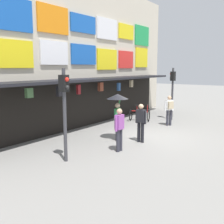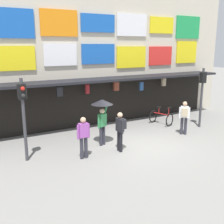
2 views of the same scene
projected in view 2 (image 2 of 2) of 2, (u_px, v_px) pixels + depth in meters
ground_plane at (139, 145)px, 12.27m from camera, size 80.00×80.00×0.00m
shopfront at (93, 52)px, 15.21m from camera, size 18.00×2.60×8.00m
traffic_light_near at (23, 107)px, 10.18m from camera, size 0.30×0.34×3.20m
traffic_light_far at (202, 88)px, 14.58m from camera, size 0.29×0.33×3.20m
bicycle_parked at (161, 118)px, 15.47m from camera, size 1.04×1.32×1.05m
pedestrian_in_green at (83, 135)px, 10.66m from camera, size 0.53×0.22×1.68m
pedestrian_in_purple at (120, 129)px, 11.40m from camera, size 0.36×0.53×1.68m
pedestrian_in_blue at (184, 115)px, 13.56m from camera, size 0.47×0.47×1.68m
pedestrian_with_umbrella at (102, 109)px, 11.95m from camera, size 0.96×0.96×2.08m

